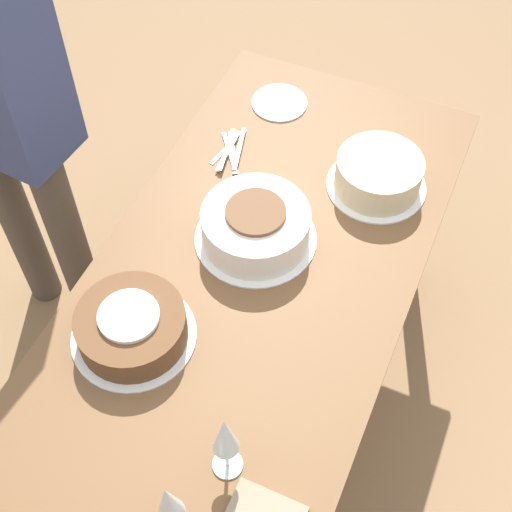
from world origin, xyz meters
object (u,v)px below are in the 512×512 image
cake_front_chocolate (132,327)px  cake_back_decorated (378,174)px  cake_center_white (256,226)px  wine_glass_near (225,436)px  wine_glass_far (169,503)px

cake_front_chocolate → cake_back_decorated: (-0.69, 0.38, 0.00)m
cake_front_chocolate → cake_center_white: bearing=159.2°
wine_glass_near → wine_glass_far: wine_glass_far is taller
cake_front_chocolate → wine_glass_far: wine_glass_far is taller
cake_center_white → cake_front_chocolate: bearing=-20.8°
cake_front_chocolate → wine_glass_near: size_ratio=1.31×
cake_center_white → wine_glass_far: size_ratio=1.36×
cake_center_white → cake_front_chocolate: (0.39, -0.15, -0.01)m
cake_center_white → cake_front_chocolate: size_ratio=1.07×
cake_front_chocolate → wine_glass_near: bearing=60.1°
cake_front_chocolate → cake_back_decorated: 0.79m
wine_glass_far → wine_glass_near: bearing=166.0°
cake_back_decorated → wine_glass_near: (0.89, -0.04, 0.11)m
cake_front_chocolate → wine_glass_near: wine_glass_near is taller
wine_glass_near → wine_glass_far: size_ratio=0.97×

